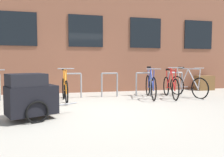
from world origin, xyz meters
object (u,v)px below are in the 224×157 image
planter_box (204,83)px  bicycle_silver (188,85)px  bicycle_blue (151,86)px  bike_trailer (30,96)px  bicycle_red (170,86)px  bicycle_orange (65,89)px

planter_box → bicycle_silver: bearing=-139.7°
bicycle_blue → bike_trailer: 3.98m
bike_trailer → planter_box: bike_trailer is taller
bicycle_red → bicycle_orange: 3.38m
bicycle_silver → bicycle_blue: bearing=178.3°
bike_trailer → planter_box: bearing=28.2°
bicycle_red → bike_trailer: bearing=-154.4°
bicycle_orange → bike_trailer: bearing=-109.1°
bicycle_blue → bicycle_silver: 1.32m
bike_trailer → planter_box: 7.30m
bicycle_blue → planter_box: bearing=24.9°
bicycle_red → bicycle_orange: bearing=179.5°
bicycle_silver → bike_trailer: size_ratio=1.14×
bicycle_blue → bicycle_red: bearing=-8.3°
bicycle_red → bicycle_silver: bearing=4.9°
bicycle_silver → bicycle_orange: bearing=-179.6°
bicycle_red → bicycle_orange: (-3.38, 0.03, -0.00)m
bicycle_silver → bike_trailer: bearing=-157.0°
bike_trailer → bicycle_silver: bearing=23.0°
bicycle_orange → bicycle_silver: bearing=0.4°
bicycle_red → bike_trailer: (-4.07, -1.95, 0.10)m
bicycle_orange → bicycle_blue: bearing=1.4°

